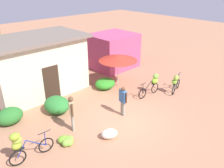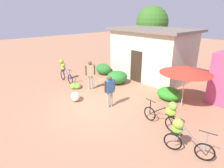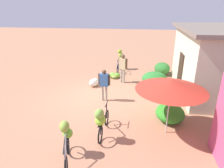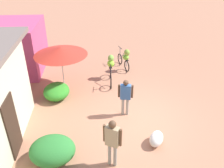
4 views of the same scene
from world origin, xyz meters
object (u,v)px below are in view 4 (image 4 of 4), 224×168
object	(u,v)px
bicycle_near_pile	(111,66)
person_vendor	(112,139)
produce_sack	(156,139)
person_bystander	(126,94)
market_umbrella	(61,51)
shop_pink	(14,47)
bicycle_center_loaded	(125,58)

from	to	relation	value
bicycle_near_pile	person_vendor	size ratio (longest dim) A/B	1.00
bicycle_near_pile	produce_sack	distance (m)	4.77
produce_sack	bicycle_near_pile	bearing A→B (deg)	15.29
person_bystander	person_vendor	bearing A→B (deg)	165.04
produce_sack	person_bystander	size ratio (longest dim) A/B	0.45
market_umbrella	bicycle_near_pile	bearing A→B (deg)	-74.04
shop_pink	bicycle_near_pile	bearing A→B (deg)	-106.64
bicycle_near_pile	person_vendor	world-z (taller)	person_vendor
bicycle_near_pile	produce_sack	world-z (taller)	bicycle_near_pile
shop_pink	bicycle_near_pile	distance (m)	5.16
person_vendor	person_bystander	world-z (taller)	person_vendor
market_umbrella	shop_pink	bearing A→B (deg)	51.95
produce_sack	person_bystander	world-z (taller)	person_bystander
bicycle_near_pile	produce_sack	xyz separation A→B (m)	(-4.58, -1.25, -0.50)
market_umbrella	person_vendor	distance (m)	5.18
produce_sack	person_bystander	xyz separation A→B (m)	(1.70, 0.87, 0.72)
person_bystander	bicycle_near_pile	bearing A→B (deg)	7.59
market_umbrella	person_bystander	xyz separation A→B (m)	(-2.24, -2.61, -0.90)
bicycle_near_pile	shop_pink	bearing A→B (deg)	73.36
market_umbrella	person_vendor	size ratio (longest dim) A/B	1.39
bicycle_near_pile	person_bystander	bearing A→B (deg)	-172.41
market_umbrella	bicycle_center_loaded	distance (m)	3.68
produce_sack	person_vendor	bearing A→B (deg)	117.14
shop_pink	person_bystander	world-z (taller)	shop_pink
market_umbrella	person_vendor	world-z (taller)	market_umbrella
shop_pink	person_bystander	size ratio (longest dim) A/B	2.07
market_umbrella	person_bystander	distance (m)	3.56
shop_pink	person_vendor	world-z (taller)	shop_pink
bicycle_center_loaded	bicycle_near_pile	bearing A→B (deg)	142.67
bicycle_near_pile	person_vendor	xyz separation A→B (m)	(-5.37, 0.28, 0.32)
bicycle_near_pile	bicycle_center_loaded	xyz separation A→B (m)	(1.08, -0.82, -0.03)
market_umbrella	produce_sack	bearing A→B (deg)	-138.61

